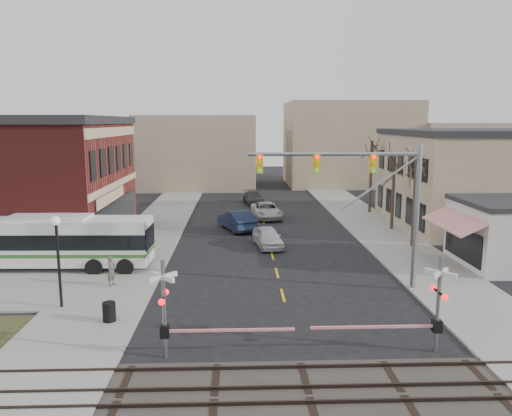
{
  "coord_description": "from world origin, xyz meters",
  "views": [
    {
      "loc": [
        -2.38,
        -23.4,
        9.18
      ],
      "look_at": [
        -1.16,
        9.3,
        3.5
      ],
      "focal_mm": 35.0,
      "sensor_mm": 36.0,
      "label": 1
    }
  ],
  "objects_px": {
    "car_b": "(236,220)",
    "traffic_signal_mast": "(370,188)",
    "pedestrian_far": "(122,249)",
    "rr_crossing_west": "(175,310)",
    "rr_crossing_east": "(428,305)",
    "car_a": "(268,237)",
    "trash_bin": "(109,312)",
    "transit_bus": "(50,241)",
    "street_lamp": "(57,243)",
    "car_d": "(253,198)",
    "pedestrian_near": "(111,271)",
    "car_c": "(266,210)"
  },
  "relations": [
    {
      "from": "transit_bus",
      "to": "trash_bin",
      "type": "distance_m",
      "value": 10.61
    },
    {
      "from": "street_lamp",
      "to": "pedestrian_near",
      "type": "bearing_deg",
      "value": 62.43
    },
    {
      "from": "transit_bus",
      "to": "street_lamp",
      "type": "height_order",
      "value": "street_lamp"
    },
    {
      "from": "car_a",
      "to": "car_d",
      "type": "xyz_separation_m",
      "value": [
        -0.43,
        19.5,
        -0.04
      ]
    },
    {
      "from": "street_lamp",
      "to": "car_a",
      "type": "relative_size",
      "value": 1.06
    },
    {
      "from": "trash_bin",
      "to": "pedestrian_far",
      "type": "relative_size",
      "value": 0.55
    },
    {
      "from": "car_a",
      "to": "pedestrian_far",
      "type": "xyz_separation_m",
      "value": [
        -9.8,
        -4.03,
        0.21
      ]
    },
    {
      "from": "traffic_signal_mast",
      "to": "pedestrian_near",
      "type": "xyz_separation_m",
      "value": [
        -14.15,
        0.96,
        -4.74
      ]
    },
    {
      "from": "transit_bus",
      "to": "car_b",
      "type": "bearing_deg",
      "value": 43.82
    },
    {
      "from": "pedestrian_far",
      "to": "street_lamp",
      "type": "bearing_deg",
      "value": -146.0
    },
    {
      "from": "traffic_signal_mast",
      "to": "car_d",
      "type": "distance_m",
      "value": 30.22
    },
    {
      "from": "car_d",
      "to": "pedestrian_near",
      "type": "height_order",
      "value": "pedestrian_near"
    },
    {
      "from": "car_d",
      "to": "rr_crossing_west",
      "type": "bearing_deg",
      "value": -102.85
    },
    {
      "from": "rr_crossing_east",
      "to": "pedestrian_far",
      "type": "relative_size",
      "value": 3.41
    },
    {
      "from": "traffic_signal_mast",
      "to": "street_lamp",
      "type": "bearing_deg",
      "value": -171.83
    },
    {
      "from": "street_lamp",
      "to": "car_c",
      "type": "xyz_separation_m",
      "value": [
        11.53,
        23.26,
        -2.62
      ]
    },
    {
      "from": "car_a",
      "to": "pedestrian_far",
      "type": "bearing_deg",
      "value": -166.87
    },
    {
      "from": "car_a",
      "to": "car_d",
      "type": "height_order",
      "value": "car_a"
    },
    {
      "from": "traffic_signal_mast",
      "to": "car_b",
      "type": "distance_m",
      "value": 18.01
    },
    {
      "from": "rr_crossing_east",
      "to": "street_lamp",
      "type": "bearing_deg",
      "value": 162.06
    },
    {
      "from": "street_lamp",
      "to": "trash_bin",
      "type": "height_order",
      "value": "street_lamp"
    },
    {
      "from": "transit_bus",
      "to": "car_d",
      "type": "height_order",
      "value": "transit_bus"
    },
    {
      "from": "trash_bin",
      "to": "car_a",
      "type": "height_order",
      "value": "car_a"
    },
    {
      "from": "rr_crossing_east",
      "to": "car_a",
      "type": "distance_m",
      "value": 18.22
    },
    {
      "from": "transit_bus",
      "to": "car_c",
      "type": "relative_size",
      "value": 2.35
    },
    {
      "from": "traffic_signal_mast",
      "to": "transit_bus",
      "type": "bearing_deg",
      "value": 166.24
    },
    {
      "from": "traffic_signal_mast",
      "to": "trash_bin",
      "type": "relative_size",
      "value": 10.33
    },
    {
      "from": "street_lamp",
      "to": "car_a",
      "type": "xyz_separation_m",
      "value": [
        10.96,
        12.1,
        -2.63
      ]
    },
    {
      "from": "rr_crossing_west",
      "to": "street_lamp",
      "type": "bearing_deg",
      "value": 139.57
    },
    {
      "from": "car_c",
      "to": "car_d",
      "type": "height_order",
      "value": "car_c"
    },
    {
      "from": "street_lamp",
      "to": "car_c",
      "type": "distance_m",
      "value": 26.09
    },
    {
      "from": "rr_crossing_east",
      "to": "car_a",
      "type": "height_order",
      "value": "rr_crossing_east"
    },
    {
      "from": "street_lamp",
      "to": "trash_bin",
      "type": "xyz_separation_m",
      "value": [
        2.83,
        -1.9,
        -2.8
      ]
    },
    {
      "from": "street_lamp",
      "to": "car_b",
      "type": "relative_size",
      "value": 0.89
    },
    {
      "from": "trash_bin",
      "to": "car_c",
      "type": "xyz_separation_m",
      "value": [
        8.7,
        25.16,
        0.18
      ]
    },
    {
      "from": "pedestrian_far",
      "to": "rr_crossing_west",
      "type": "bearing_deg",
      "value": -116.86
    },
    {
      "from": "car_a",
      "to": "car_d",
      "type": "relative_size",
      "value": 0.9
    },
    {
      "from": "transit_bus",
      "to": "car_a",
      "type": "relative_size",
      "value": 2.92
    },
    {
      "from": "car_b",
      "to": "pedestrian_near",
      "type": "distance_m",
      "value": 16.38
    },
    {
      "from": "street_lamp",
      "to": "car_a",
      "type": "bearing_deg",
      "value": 47.83
    },
    {
      "from": "traffic_signal_mast",
      "to": "rr_crossing_east",
      "type": "xyz_separation_m",
      "value": [
        0.46,
        -7.55,
        -3.73
      ]
    },
    {
      "from": "car_b",
      "to": "traffic_signal_mast",
      "type": "bearing_deg",
      "value": 92.64
    },
    {
      "from": "transit_bus",
      "to": "street_lamp",
      "type": "relative_size",
      "value": 2.76
    },
    {
      "from": "street_lamp",
      "to": "rr_crossing_east",
      "type": "bearing_deg",
      "value": -17.94
    },
    {
      "from": "trash_bin",
      "to": "car_a",
      "type": "bearing_deg",
      "value": 59.84
    },
    {
      "from": "street_lamp",
      "to": "car_c",
      "type": "height_order",
      "value": "street_lamp"
    },
    {
      "from": "rr_crossing_east",
      "to": "transit_bus",
      "type": "bearing_deg",
      "value": 147.78
    },
    {
      "from": "street_lamp",
      "to": "pedestrian_far",
      "type": "height_order",
      "value": "street_lamp"
    },
    {
      "from": "trash_bin",
      "to": "pedestrian_near",
      "type": "bearing_deg",
      "value": 102.53
    },
    {
      "from": "car_a",
      "to": "transit_bus",
      "type": "bearing_deg",
      "value": -168.73
    }
  ]
}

